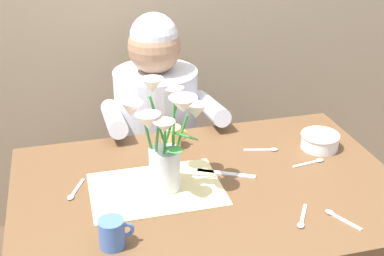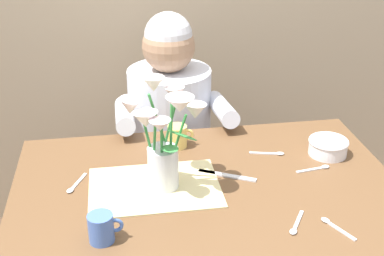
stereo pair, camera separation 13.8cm
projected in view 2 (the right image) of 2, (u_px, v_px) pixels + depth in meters
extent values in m
cube|color=brown|center=(207.00, 192.00, 1.61)|extent=(1.20, 0.80, 0.04)
cylinder|color=brown|center=(53.00, 236.00, 2.00)|extent=(0.06, 0.06, 0.70)
cylinder|color=brown|center=(319.00, 211.00, 2.15)|extent=(0.06, 0.06, 0.70)
cylinder|color=#4C4C56|center=(172.00, 214.00, 2.39)|extent=(0.30, 0.30, 0.40)
cylinder|color=silver|center=(170.00, 126.00, 2.19)|extent=(0.34, 0.34, 0.50)
sphere|color=#A37A5B|center=(169.00, 46.00, 2.03)|extent=(0.21, 0.21, 0.21)
sphere|color=silver|center=(168.00, 36.00, 2.01)|extent=(0.19, 0.19, 0.19)
cylinder|color=silver|center=(125.00, 115.00, 1.98)|extent=(0.07, 0.33, 0.12)
cylinder|color=silver|center=(222.00, 109.00, 2.03)|extent=(0.07, 0.33, 0.12)
cube|color=beige|center=(155.00, 187.00, 1.59)|extent=(0.40, 0.28, 0.00)
cylinder|color=silver|center=(163.00, 168.00, 1.57)|extent=(0.09, 0.09, 0.14)
cylinder|color=#388E42|center=(179.00, 136.00, 1.54)|extent=(0.05, 0.02, 0.14)
cone|color=white|center=(195.00, 111.00, 1.52)|extent=(0.09, 0.09, 0.05)
sphere|color=#E5D14C|center=(195.00, 110.00, 1.51)|extent=(0.02, 0.02, 0.02)
cylinder|color=#388E42|center=(169.00, 128.00, 1.55)|extent=(0.04, 0.05, 0.18)
cone|color=silver|center=(176.00, 95.00, 1.53)|extent=(0.09, 0.09, 0.05)
sphere|color=#E5D14C|center=(176.00, 93.00, 1.53)|extent=(0.02, 0.02, 0.02)
cylinder|color=#388E42|center=(158.00, 123.00, 1.55)|extent=(0.06, 0.04, 0.21)
cone|color=white|center=(153.00, 84.00, 1.54)|extent=(0.08, 0.08, 0.05)
sphere|color=#E5D14C|center=(153.00, 83.00, 1.53)|extent=(0.02, 0.02, 0.02)
cylinder|color=#388E42|center=(147.00, 134.00, 1.52)|extent=(0.04, 0.02, 0.17)
cone|color=silver|center=(130.00, 106.00, 1.49)|extent=(0.09, 0.09, 0.06)
sphere|color=#E5D14C|center=(130.00, 105.00, 1.49)|extent=(0.02, 0.02, 0.02)
cylinder|color=#388E42|center=(154.00, 141.00, 1.51)|extent=(0.01, 0.05, 0.15)
cone|color=white|center=(145.00, 120.00, 1.46)|extent=(0.10, 0.10, 0.05)
sphere|color=#E5D14C|center=(145.00, 118.00, 1.45)|extent=(0.02, 0.02, 0.02)
cylinder|color=#388E42|center=(162.00, 144.00, 1.49)|extent=(0.01, 0.06, 0.15)
cone|color=silver|center=(160.00, 125.00, 1.43)|extent=(0.09, 0.08, 0.03)
sphere|color=#E5D14C|center=(160.00, 124.00, 1.43)|extent=(0.02, 0.02, 0.02)
cylinder|color=#388E42|center=(171.00, 134.00, 1.49)|extent=(0.02, 0.02, 0.20)
cone|color=white|center=(180.00, 105.00, 1.43)|extent=(0.10, 0.10, 0.05)
sphere|color=#E5D14C|center=(180.00, 103.00, 1.43)|extent=(0.02, 0.02, 0.02)
ellipsoid|color=#388E42|center=(170.00, 148.00, 1.48)|extent=(0.06, 0.10, 0.04)
ellipsoid|color=#388E42|center=(183.00, 135.00, 1.52)|extent=(0.09, 0.06, 0.05)
cylinder|color=white|center=(328.00, 148.00, 1.77)|extent=(0.13, 0.13, 0.05)
torus|color=white|center=(329.00, 141.00, 1.76)|extent=(0.14, 0.14, 0.01)
cube|color=silver|center=(227.00, 175.00, 1.66)|extent=(0.18, 0.10, 0.00)
cylinder|color=#E5C666|center=(177.00, 136.00, 1.82)|extent=(0.07, 0.07, 0.08)
torus|color=#E5C666|center=(188.00, 135.00, 1.82)|extent=(0.04, 0.01, 0.04)
cylinder|color=#476BB7|center=(101.00, 228.00, 1.35)|extent=(0.07, 0.07, 0.08)
torus|color=#476BB7|center=(116.00, 225.00, 1.35)|extent=(0.04, 0.01, 0.04)
cube|color=silver|center=(264.00, 153.00, 1.79)|extent=(0.10, 0.03, 0.00)
ellipsoid|color=silver|center=(280.00, 153.00, 1.78)|extent=(0.03, 0.03, 0.01)
cube|color=silver|center=(79.00, 182.00, 1.62)|extent=(0.05, 0.10, 0.00)
ellipsoid|color=silver|center=(70.00, 190.00, 1.57)|extent=(0.03, 0.03, 0.01)
cube|color=silver|center=(298.00, 221.00, 1.44)|extent=(0.06, 0.09, 0.00)
ellipsoid|color=silver|center=(293.00, 231.00, 1.40)|extent=(0.03, 0.03, 0.01)
cube|color=silver|center=(310.00, 170.00, 1.69)|extent=(0.10, 0.03, 0.00)
ellipsoid|color=silver|center=(325.00, 167.00, 1.70)|extent=(0.03, 0.02, 0.01)
cube|color=silver|center=(341.00, 231.00, 1.40)|extent=(0.05, 0.09, 0.00)
ellipsoid|color=silver|center=(326.00, 220.00, 1.44)|extent=(0.03, 0.03, 0.01)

